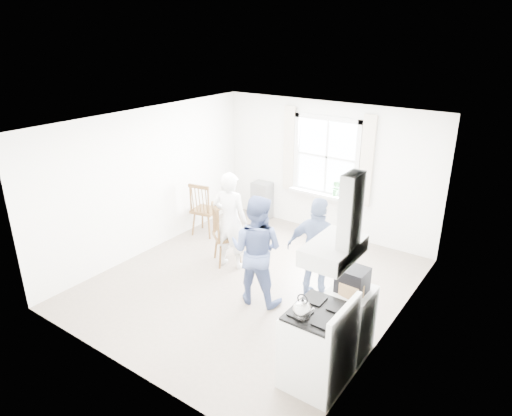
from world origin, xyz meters
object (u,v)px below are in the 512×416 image
at_px(low_cabinet, 349,321).
at_px(person_left, 230,221).
at_px(windsor_chair_b, 220,228).
at_px(person_mid, 256,250).
at_px(person_right, 318,251).
at_px(windsor_chair_a, 202,204).
at_px(stereo_stack, 353,280).
at_px(gas_stove, 318,346).

distance_m(low_cabinet, person_left, 2.79).
height_order(windsor_chair_b, person_left, person_left).
relative_size(person_mid, person_right, 1.02).
bearing_deg(windsor_chair_a, stereo_stack, -22.41).
bearing_deg(low_cabinet, windsor_chair_a, 157.97).
relative_size(windsor_chair_a, windsor_chair_b, 1.00).
bearing_deg(stereo_stack, person_right, 137.25).
bearing_deg(gas_stove, windsor_chair_a, 149.06).
distance_m(person_left, person_mid, 1.16).
bearing_deg(person_right, windsor_chair_b, -10.22).
bearing_deg(gas_stove, windsor_chair_b, 149.88).
bearing_deg(low_cabinet, person_mid, 169.89).
bearing_deg(stereo_stack, windsor_chair_b, 161.89).
relative_size(gas_stove, person_mid, 0.67).
height_order(windsor_chair_b, person_mid, person_mid).
height_order(gas_stove, person_mid, person_mid).
distance_m(gas_stove, windsor_chair_a, 4.37).
bearing_deg(person_right, low_cabinet, 130.66).
relative_size(person_left, person_right, 1.03).
distance_m(low_cabinet, person_right, 1.25).
bearing_deg(stereo_stack, low_cabinet, 103.51).
height_order(low_cabinet, windsor_chair_a, windsor_chair_a).
bearing_deg(windsor_chair_a, person_left, -27.79).
distance_m(windsor_chair_b, person_right, 1.93).
xyz_separation_m(low_cabinet, windsor_chair_a, (-3.81, 1.54, 0.22)).
height_order(low_cabinet, windsor_chair_b, windsor_chair_b).
bearing_deg(gas_stove, person_left, 147.63).
bearing_deg(person_mid, stereo_stack, 157.64).
relative_size(stereo_stack, windsor_chair_a, 0.32).
relative_size(person_left, person_mid, 1.01).
relative_size(low_cabinet, stereo_stack, 2.56).
bearing_deg(person_right, person_left, -11.12).
distance_m(gas_stove, person_mid, 1.88).
bearing_deg(person_mid, gas_stove, 136.33).
xyz_separation_m(low_cabinet, person_left, (-2.60, 0.91, 0.40)).
xyz_separation_m(person_mid, person_right, (0.74, 0.51, -0.02)).
height_order(gas_stove, windsor_chair_b, gas_stove).
distance_m(stereo_stack, windsor_chair_b, 2.99).
distance_m(windsor_chair_b, person_mid, 1.34).
bearing_deg(low_cabinet, gas_stove, -95.68).
bearing_deg(person_right, stereo_stack, 129.77).
distance_m(windsor_chair_a, person_mid, 2.53).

